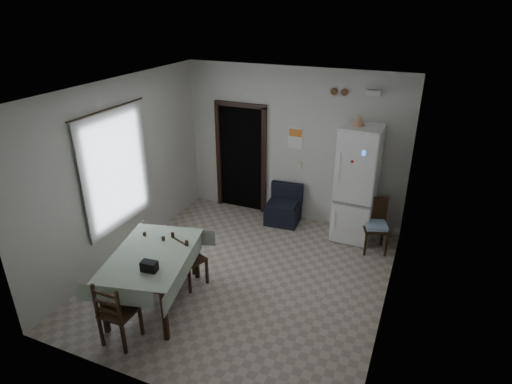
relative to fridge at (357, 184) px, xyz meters
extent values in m
plane|color=#A69988|center=(-1.29, -1.93, -1.03)|extent=(4.50, 4.50, 0.00)
cube|color=black|center=(-2.34, 0.53, 0.02)|extent=(0.90, 0.45, 2.10)
cube|color=black|center=(-2.83, 0.29, 0.02)|extent=(0.08, 0.10, 2.18)
cube|color=black|center=(-1.85, 0.29, 0.02)|extent=(0.08, 0.10, 2.18)
cube|color=black|center=(-2.34, 0.29, 1.11)|extent=(1.06, 0.10, 0.08)
cube|color=silver|center=(-3.44, -2.13, 0.52)|extent=(0.10, 1.20, 1.60)
cube|color=silver|center=(-3.33, -2.13, 0.52)|extent=(0.02, 1.45, 1.85)
cylinder|color=black|center=(-3.32, -2.13, 1.47)|extent=(0.02, 1.60, 0.02)
cube|color=white|center=(-1.24, 0.31, 0.59)|extent=(0.28, 0.02, 0.40)
cube|color=orange|center=(-1.24, 0.30, 0.69)|extent=(0.24, 0.01, 0.14)
cube|color=beige|center=(-1.14, 0.31, 0.07)|extent=(0.08, 0.02, 0.12)
cylinder|color=brown|center=(-0.59, 0.30, 1.49)|extent=(0.12, 0.03, 0.12)
cylinder|color=brown|center=(-0.41, 0.30, 1.49)|extent=(0.12, 0.03, 0.12)
cube|color=white|center=(0.06, 0.28, 1.52)|extent=(0.25, 0.07, 0.09)
cone|color=tan|center=(-0.08, 0.00, 1.13)|extent=(0.25, 0.25, 0.19)
cube|color=black|center=(-1.97, -3.29, -0.15)|extent=(0.22, 0.14, 0.13)
camera|label=1|loc=(1.04, -6.92, 2.94)|focal=30.00mm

